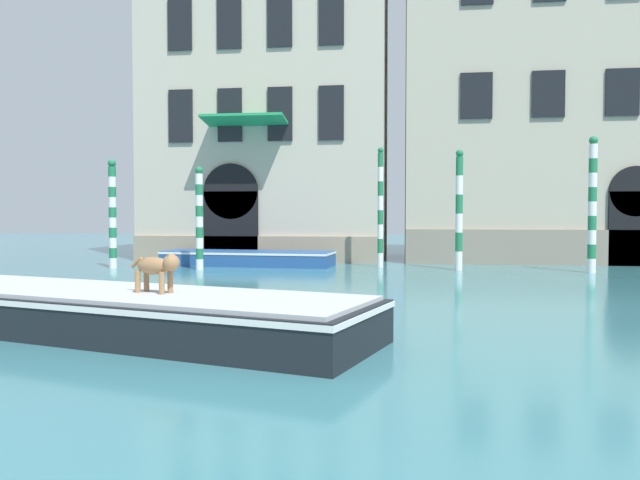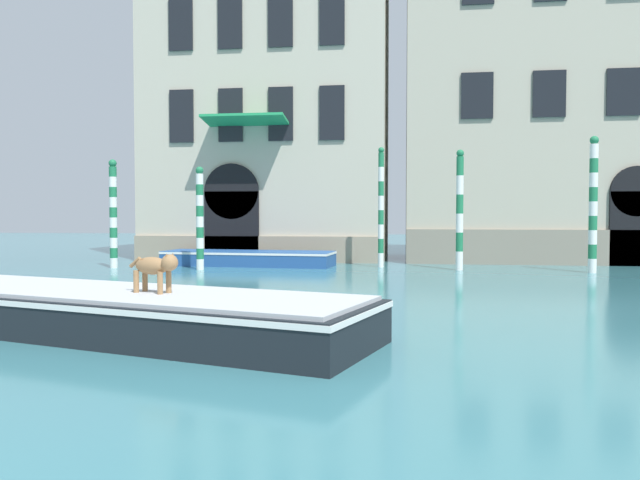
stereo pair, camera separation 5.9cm
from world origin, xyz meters
name	(u,v)px [view 1 (the left image)]	position (x,y,z in m)	size (l,w,h in m)	color
palazzo_left	(271,65)	(0.12, 24.73, 8.52)	(10.17, 7.40, 17.08)	#BCB29E
palazzo_right	(565,28)	(12.63, 24.74, 9.67)	(13.11, 6.13, 19.37)	#B2A893
boat_foreground	(116,311)	(1.45, 6.69, 0.37)	(8.75, 4.63, 0.69)	black
dog_on_deck	(157,267)	(2.25, 6.43, 1.09)	(0.89, 0.48, 0.62)	#997047
boat_moored_near_palazzo	(248,258)	(0.23, 20.06, 0.29)	(6.48, 2.37, 0.54)	#234C8C
mooring_pole_0	(113,213)	(-4.24, 18.34, 1.95)	(0.28, 0.28, 3.85)	white
mooring_pole_2	(380,207)	(5.16, 19.93, 2.18)	(0.21, 0.21, 4.32)	white
mooring_pole_3	(592,204)	(12.06, 18.65, 2.24)	(0.28, 0.28, 4.44)	white
mooring_pole_4	(459,210)	(7.86, 19.07, 2.07)	(0.25, 0.25, 4.10)	white
mooring_pole_5	(199,218)	(-0.98, 18.10, 1.79)	(0.27, 0.27, 3.55)	white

